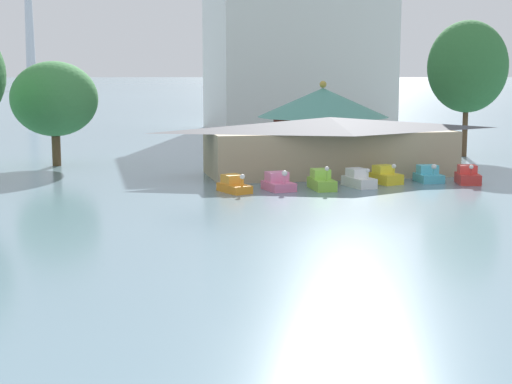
{
  "coord_description": "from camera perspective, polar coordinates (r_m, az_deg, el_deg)",
  "views": [
    {
      "loc": [
        -3.41,
        -15.07,
        8.3
      ],
      "look_at": [
        4.76,
        22.04,
        2.34
      ],
      "focal_mm": 54.39,
      "sensor_mm": 36.0,
      "label": 1
    }
  ],
  "objects": [
    {
      "name": "pedal_boat_yellow",
      "position": [
        58.36,
        9.48,
        1.16
      ],
      "size": [
        2.22,
        2.67,
        1.57
      ],
      "rotation": [
        0.0,
        0.0,
        -1.27
      ],
      "color": "yellow",
      "rests_on": "ground"
    },
    {
      "name": "pedal_boat_white",
      "position": [
        56.49,
        7.54,
        0.92
      ],
      "size": [
        1.85,
        3.12,
        1.47
      ],
      "rotation": [
        0.0,
        0.0,
        -1.39
      ],
      "color": "white",
      "rests_on": "ground"
    },
    {
      "name": "shoreline_tree_mid",
      "position": [
        70.26,
        -14.61,
        6.64
      ],
      "size": [
        7.55,
        7.55,
        9.13
      ],
      "color": "brown",
      "rests_on": "ground"
    },
    {
      "name": "boathouse",
      "position": [
        62.76,
        5.43,
        3.49
      ],
      "size": [
        21.01,
        8.44,
        4.62
      ],
      "color": "tan",
      "rests_on": "ground"
    },
    {
      "name": "pedal_boat_pink",
      "position": [
        54.42,
        1.64,
        0.67
      ],
      "size": [
        2.11,
        2.73,
        1.52
      ],
      "rotation": [
        0.0,
        0.0,
        -1.39
      ],
      "color": "pink",
      "rests_on": "ground"
    },
    {
      "name": "green_roof_pavilion",
      "position": [
        77.53,
        4.92,
        5.53
      ],
      "size": [
        12.98,
        12.98,
        7.31
      ],
      "color": "#993328",
      "rests_on": "ground"
    },
    {
      "name": "pedal_boat_orange",
      "position": [
        53.49,
        -1.64,
        0.5
      ],
      "size": [
        2.19,
        2.99,
        1.38
      ],
      "rotation": [
        0.0,
        0.0,
        -1.24
      ],
      "color": "orange",
      "rests_on": "ground"
    },
    {
      "name": "pedal_boat_lime",
      "position": [
        54.99,
        4.84,
        0.79
      ],
      "size": [
        1.44,
        2.97,
        1.77
      ],
      "rotation": [
        0.0,
        0.0,
        -1.59
      ],
      "color": "#8CCC3F",
      "rests_on": "ground"
    },
    {
      "name": "background_building_block",
      "position": [
        108.66,
        2.9,
        11.0
      ],
      "size": [
        23.29,
        19.73,
        24.5
      ],
      "color": "silver",
      "rests_on": "ground"
    },
    {
      "name": "shoreline_tree_right",
      "position": [
        78.18,
        15.29,
        8.88
      ],
      "size": [
        7.64,
        7.64,
        13.09
      ],
      "color": "brown",
      "rests_on": "ground"
    },
    {
      "name": "pedal_boat_cyan",
      "position": [
        59.78,
        12.57,
        1.21
      ],
      "size": [
        1.77,
        2.31,
        1.48
      ],
      "rotation": [
        0.0,
        0.0,
        -1.61
      ],
      "color": "#4CB7CC",
      "rests_on": "ground"
    },
    {
      "name": "pedal_boat_red",
      "position": [
        59.59,
        15.31,
        1.12
      ],
      "size": [
        2.06,
        2.65,
        1.52
      ],
      "rotation": [
        0.0,
        0.0,
        -1.83
      ],
      "color": "red",
      "rests_on": "ground"
    }
  ]
}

